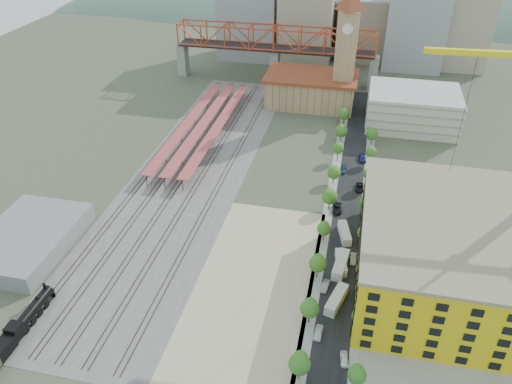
% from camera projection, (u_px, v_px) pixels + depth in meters
% --- Properties ---
extents(ground, '(400.00, 400.00, 0.00)m').
position_uv_depth(ground, '(291.00, 214.00, 145.93)').
color(ground, '#474C38').
rests_on(ground, ground).
extents(ballast_strip, '(36.00, 165.00, 0.06)m').
position_uv_depth(ballast_strip, '(193.00, 171.00, 166.77)').
color(ballast_strip, '#605E59').
rests_on(ballast_strip, ground).
extents(dirt_lot, '(28.00, 67.00, 0.06)m').
position_uv_depth(dirt_lot, '(254.00, 286.00, 120.92)').
color(dirt_lot, tan).
rests_on(dirt_lot, ground).
extents(street_asphalt, '(12.00, 170.00, 0.06)m').
position_uv_depth(street_asphalt, '(349.00, 193.00, 155.25)').
color(street_asphalt, black).
rests_on(street_asphalt, ground).
extents(sidewalk_west, '(3.00, 170.00, 0.04)m').
position_uv_depth(sidewalk_west, '(332.00, 191.00, 156.26)').
color(sidewalk_west, gray).
rests_on(sidewalk_west, ground).
extents(sidewalk_east, '(3.00, 170.00, 0.04)m').
position_uv_depth(sidewalk_east, '(367.00, 195.00, 154.25)').
color(sidewalk_east, gray).
rests_on(sidewalk_east, ground).
extents(construction_pad, '(50.00, 90.00, 0.06)m').
position_uv_depth(construction_pad, '(460.00, 285.00, 121.38)').
color(construction_pad, gray).
rests_on(construction_pad, ground).
extents(rail_tracks, '(26.56, 160.00, 0.18)m').
position_uv_depth(rail_tracks, '(188.00, 170.00, 167.04)').
color(rail_tracks, '#382B23').
rests_on(rail_tracks, ground).
extents(platform_canopies, '(16.00, 80.00, 4.12)m').
position_uv_depth(platform_canopies, '(203.00, 124.00, 187.97)').
color(platform_canopies, '#B44546').
rests_on(platform_canopies, ground).
extents(station_hall, '(38.00, 24.00, 13.10)m').
position_uv_depth(station_hall, '(311.00, 89.00, 210.16)').
color(station_hall, tan).
rests_on(station_hall, ground).
extents(clock_tower, '(12.00, 12.00, 52.00)m').
position_uv_depth(clock_tower, '(347.00, 40.00, 194.09)').
color(clock_tower, tan).
rests_on(clock_tower, ground).
extents(parking_garage, '(34.00, 26.00, 14.00)m').
position_uv_depth(parking_garage, '(413.00, 108.00, 192.70)').
color(parking_garage, silver).
rests_on(parking_garage, ground).
extents(truss_bridge, '(94.00, 9.60, 25.60)m').
position_uv_depth(truss_bridge, '(275.00, 41.00, 225.91)').
color(truss_bridge, gray).
rests_on(truss_bridge, ground).
extents(construction_building, '(44.60, 50.60, 18.80)m').
position_uv_depth(construction_building, '(456.00, 253.00, 116.79)').
color(construction_building, '#F0A814').
rests_on(construction_building, ground).
extents(warehouse, '(22.00, 32.00, 5.00)m').
position_uv_depth(warehouse, '(27.00, 240.00, 132.10)').
color(warehouse, gray).
rests_on(warehouse, ground).
extents(street_trees, '(15.40, 124.40, 8.00)m').
position_uv_depth(street_trees, '(347.00, 212.00, 147.10)').
color(street_trees, '#30601C').
rests_on(street_trees, ground).
extents(skyline, '(133.00, 46.00, 60.00)m').
position_uv_depth(skyline, '(353.00, 16.00, 248.30)').
color(skyline, '#9EA0A3').
rests_on(skyline, ground).
extents(distant_hills, '(647.00, 264.00, 227.00)m').
position_uv_depth(distant_hills, '(396.00, 116.00, 393.56)').
color(distant_hills, '#4C6B59').
rests_on(distant_hills, ground).
extents(locomotive, '(2.91, 22.44, 5.61)m').
position_uv_depth(locomotive, '(25.00, 321.00, 108.93)').
color(locomotive, black).
rests_on(locomotive, ground).
extents(site_trailer_a, '(5.05, 9.90, 2.62)m').
position_uv_depth(site_trailer_a, '(336.00, 300.00, 115.42)').
color(site_trailer_a, silver).
rests_on(site_trailer_a, ground).
extents(site_trailer_b, '(3.98, 10.48, 2.80)m').
position_uv_depth(site_trailer_b, '(341.00, 265.00, 125.37)').
color(site_trailer_b, silver).
rests_on(site_trailer_b, ground).
extents(site_trailer_c, '(3.76, 8.98, 2.39)m').
position_uv_depth(site_trailer_c, '(341.00, 263.00, 126.39)').
color(site_trailer_c, silver).
rests_on(site_trailer_c, ground).
extents(site_trailer_d, '(4.49, 9.34, 2.47)m').
position_uv_depth(site_trailer_d, '(344.00, 233.00, 136.47)').
color(site_trailer_d, silver).
rests_on(site_trailer_d, ground).
extents(car_0, '(2.08, 4.52, 1.50)m').
position_uv_depth(car_0, '(318.00, 333.00, 107.93)').
color(car_0, white).
rests_on(car_0, ground).
extents(car_1, '(2.23, 4.62, 1.46)m').
position_uv_depth(car_1, '(325.00, 286.00, 119.93)').
color(car_1, gray).
rests_on(car_1, ground).
extents(car_2, '(2.94, 5.83, 1.58)m').
position_uv_depth(car_2, '(337.00, 208.00, 147.08)').
color(car_2, black).
rests_on(car_2, ground).
extents(car_3, '(2.50, 5.09, 1.43)m').
position_uv_depth(car_3, '(343.00, 170.00, 165.93)').
color(car_3, navy).
rests_on(car_3, ground).
extents(car_4, '(2.13, 4.17, 1.36)m').
position_uv_depth(car_4, '(344.00, 359.00, 102.23)').
color(car_4, white).
rests_on(car_4, ground).
extents(car_5, '(1.59, 4.44, 1.46)m').
position_uv_depth(car_5, '(353.00, 259.00, 128.29)').
color(car_5, '#A8A8AE').
rests_on(car_5, ground).
extents(car_6, '(2.52, 5.37, 1.49)m').
position_uv_depth(car_6, '(360.00, 187.00, 156.75)').
color(car_6, black).
rests_on(car_6, ground).
extents(car_7, '(2.97, 5.50, 1.51)m').
position_uv_depth(car_7, '(362.00, 158.00, 172.29)').
color(car_7, navy).
rests_on(car_7, ground).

